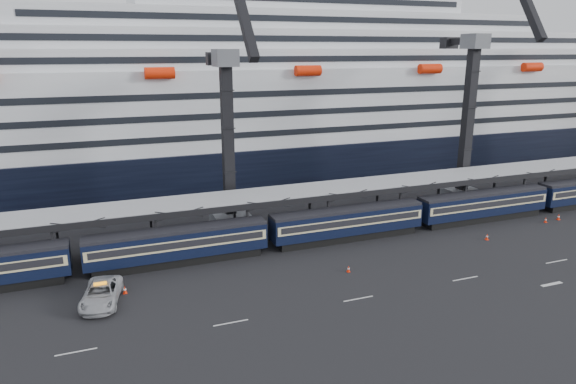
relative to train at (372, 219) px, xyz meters
name	(u,v)px	position (x,y,z in m)	size (l,w,h in m)	color
ground	(456,261)	(4.65, -10.00, -2.20)	(260.00, 260.00, 0.00)	black
lane_markings	(553,268)	(12.80, -15.23, -2.19)	(111.00, 4.27, 0.02)	beige
train	(372,219)	(0.00, 0.00, 0.00)	(133.05, 3.00, 4.05)	black
canopy	(389,183)	(4.65, 4.00, 3.05)	(130.00, 6.25, 5.53)	#95979D
cruise_ship	(292,104)	(3.57, 35.99, 10.14)	(214.09, 28.84, 34.00)	black
crane_dark_near	(228,135)	(-15.35, 8.59, 9.73)	(4.50, 17.75, 35.08)	#515459
crane_dark_mid	(471,112)	(19.65, 7.59, 11.16)	(4.50, 18.24, 39.64)	#515459
pickup_truck	(101,294)	(-31.28, -6.53, -1.28)	(3.04, 6.60, 1.83)	#9EA0A5
traffic_cone_b	(125,290)	(-29.23, -5.27, -1.83)	(0.38, 0.38, 0.76)	#F72707
traffic_cone_c	(348,269)	(-7.49, -8.42, -1.86)	(0.34, 0.34, 0.68)	#F72707
traffic_cone_d	(487,237)	(12.22, -6.11, -1.82)	(0.39, 0.39, 0.78)	#F72707
traffic_cone_e	(546,220)	(23.89, -3.79, -1.85)	(0.36, 0.36, 0.72)	#F72707
traffic_cone_f	(559,217)	(26.38, -3.56, -1.80)	(0.41, 0.41, 0.82)	#F72707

